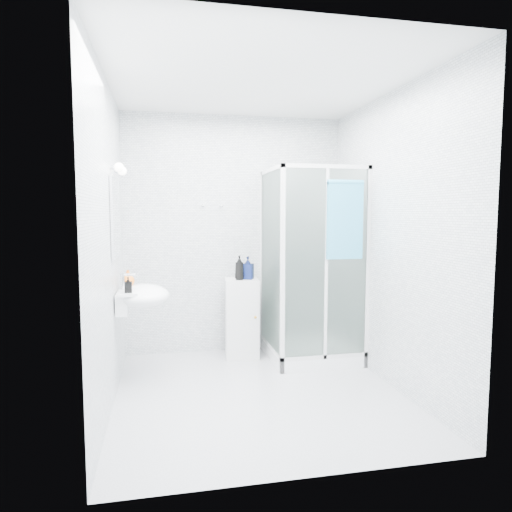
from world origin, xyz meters
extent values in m
cube|color=silver|center=(0.00, 0.00, 1.30)|extent=(2.40, 2.60, 2.60)
cube|color=#B9BBBE|center=(0.00, 0.00, 0.00)|extent=(2.40, 2.60, 0.01)
cube|color=silver|center=(0.00, 0.00, 2.60)|extent=(2.40, 2.60, 0.01)
cube|color=white|center=(0.75, 0.85, 0.06)|extent=(0.90, 0.90, 0.12)
cube|color=silver|center=(0.32, 0.85, 1.98)|extent=(0.04, 0.90, 0.04)
cube|color=silver|center=(0.75, 0.42, 1.98)|extent=(0.90, 0.04, 0.04)
cube|color=silver|center=(0.32, 0.42, 1.00)|extent=(0.04, 0.04, 2.00)
cube|color=white|center=(0.31, 0.85, 1.04)|extent=(0.02, 0.82, 1.84)
cube|color=white|center=(0.75, 0.41, 1.04)|extent=(0.82, 0.02, 1.84)
cube|color=silver|center=(0.75, 0.42, 1.04)|extent=(0.03, 0.04, 1.84)
cylinder|color=silver|center=(0.75, 1.24, 1.35)|extent=(0.02, 0.02, 1.00)
cylinder|color=silver|center=(0.75, 1.21, 1.82)|extent=(0.09, 0.05, 0.09)
cylinder|color=silver|center=(0.80, 1.27, 1.05)|extent=(0.12, 0.04, 0.12)
cylinder|color=silver|center=(1.03, 0.38, 1.78)|extent=(0.03, 0.05, 0.03)
cube|color=white|center=(-1.14, 0.45, 0.75)|extent=(0.10, 0.40, 0.18)
ellipsoid|color=white|center=(-0.96, 0.45, 0.80)|extent=(0.46, 0.56, 0.20)
cube|color=white|center=(-1.08, 0.45, 0.85)|extent=(0.16, 0.50, 0.02)
cylinder|color=silver|center=(-1.14, 0.45, 0.93)|extent=(0.04, 0.04, 0.16)
cylinder|color=silver|center=(-1.09, 0.45, 0.99)|extent=(0.12, 0.02, 0.02)
cube|color=white|center=(-1.19, 0.45, 1.50)|extent=(0.02, 0.60, 0.70)
cylinder|color=silver|center=(-1.17, 0.29, 1.92)|extent=(0.05, 0.04, 0.04)
sphere|color=white|center=(-1.13, 0.29, 1.92)|extent=(0.08, 0.08, 0.08)
cylinder|color=silver|center=(-1.17, 0.61, 1.92)|extent=(0.05, 0.04, 0.04)
sphere|color=white|center=(-1.13, 0.61, 1.92)|extent=(0.08, 0.08, 0.08)
cylinder|color=silver|center=(-0.35, 1.27, 1.62)|extent=(0.02, 0.04, 0.02)
sphere|color=silver|center=(-0.35, 1.25, 1.62)|extent=(0.03, 0.03, 0.03)
cylinder|color=silver|center=(-0.15, 1.27, 1.62)|extent=(0.02, 0.04, 0.02)
sphere|color=silver|center=(-0.15, 1.25, 1.62)|extent=(0.03, 0.03, 0.03)
cube|color=silver|center=(0.03, 1.03, 0.42)|extent=(0.38, 0.38, 0.84)
cube|color=silver|center=(0.03, 0.87, 0.42)|extent=(0.31, 0.04, 0.72)
sphere|color=#B27319|center=(0.15, 0.85, 0.46)|extent=(0.03, 0.03, 0.03)
cube|color=#3396C2|center=(0.91, 0.36, 1.47)|extent=(0.35, 0.04, 0.72)
cylinder|color=#3396C2|center=(0.91, 0.36, 1.83)|extent=(0.35, 0.05, 0.05)
imported|color=black|center=(0.00, 0.98, 0.97)|extent=(0.13, 0.13, 0.26)
imported|color=#0B1645|center=(0.10, 1.02, 0.96)|extent=(0.15, 0.15, 0.24)
imported|color=orange|center=(-1.11, 0.63, 0.94)|extent=(0.16, 0.16, 0.15)
imported|color=black|center=(-1.08, 0.28, 0.93)|extent=(0.06, 0.07, 0.14)
camera|label=1|loc=(-0.78, -3.71, 1.53)|focal=32.00mm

